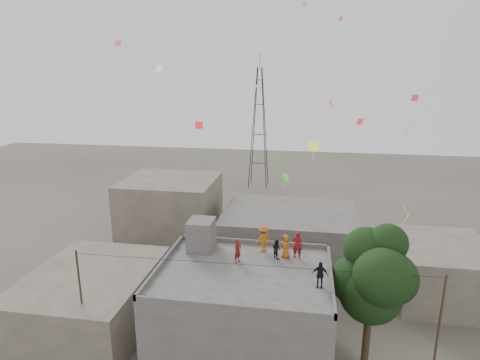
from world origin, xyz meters
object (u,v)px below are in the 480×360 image
object	(u,v)px
transmission_tower	(259,128)
person_dark_adult	(320,275)
stair_head_box	(201,235)
person_red_adult	(297,245)
tree	(375,277)

from	to	relation	value
transmission_tower	person_dark_adult	distance (m)	41.90
stair_head_box	transmission_tower	xyz separation A→B (m)	(-0.80, 37.40, 1.97)
person_red_adult	tree	bearing A→B (deg)	167.34
transmission_tower	tree	bearing A→B (deg)	-73.91
person_dark_adult	transmission_tower	bearing A→B (deg)	103.46
stair_head_box	tree	world-z (taller)	tree
stair_head_box	person_dark_adult	bearing A→B (deg)	-25.91
stair_head_box	person_dark_adult	distance (m)	8.29
transmission_tower	person_dark_adult	xyz separation A→B (m)	(8.25, -41.02, -2.23)
person_red_adult	person_dark_adult	world-z (taller)	person_red_adult
transmission_tower	person_red_adult	size ratio (longest dim) A/B	11.68
tree	person_dark_adult	distance (m)	3.59
transmission_tower	stair_head_box	bearing A→B (deg)	-88.77
tree	person_red_adult	world-z (taller)	tree
stair_head_box	tree	xyz separation A→B (m)	(10.57, -2.00, -1.00)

